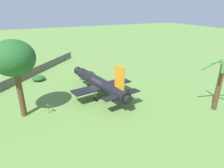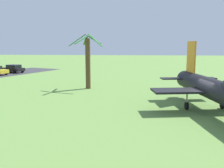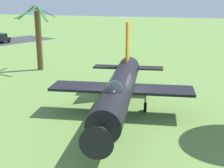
% 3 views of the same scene
% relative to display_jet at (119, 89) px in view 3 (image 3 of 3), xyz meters
% --- Properties ---
extents(ground_plane, '(200.00, 200.00, 0.00)m').
position_rel_display_jet_xyz_m(ground_plane, '(0.05, -0.34, -1.90)').
color(ground_plane, '#668E42').
extents(display_jet, '(8.98, 13.71, 5.46)m').
position_rel_display_jet_xyz_m(display_jet, '(0.00, 0.00, 0.00)').
color(display_jet, black).
rests_on(display_jet, ground_plane).
extents(palm_tree, '(4.15, 3.99, 6.34)m').
position_rel_display_jet_xyz_m(palm_tree, '(11.28, -10.22, 1.23)').
color(palm_tree, brown).
rests_on(palm_tree, ground_plane).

